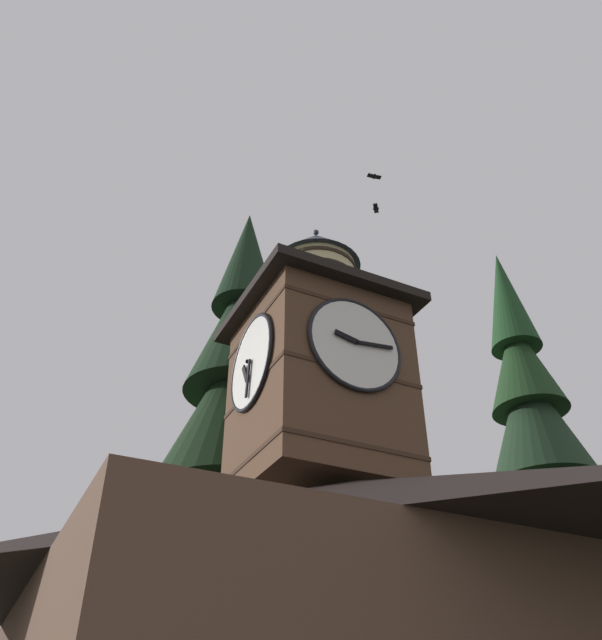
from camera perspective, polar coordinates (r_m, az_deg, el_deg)
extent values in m
pyramid|color=black|center=(13.00, 3.52, -19.54)|extent=(11.52, 12.38, 2.63)
cube|color=brown|center=(15.16, 1.60, -7.29)|extent=(3.39, 3.39, 4.54)
cube|color=#3C291C|center=(14.45, 1.71, -13.38)|extent=(3.43, 3.43, 0.10)
cube|color=#3C291C|center=(15.15, 1.60, -7.36)|extent=(3.43, 3.43, 0.10)
cube|color=#3C291C|center=(16.00, 1.51, -1.93)|extent=(3.43, 3.43, 0.10)
cylinder|color=white|center=(14.17, 4.79, -2.15)|extent=(2.26, 0.10, 2.26)
torus|color=black|center=(14.15, 4.84, -2.10)|extent=(2.36, 0.10, 2.36)
cube|color=black|center=(14.01, 4.01, -1.49)|extent=(0.58, 0.04, 0.23)
cube|color=black|center=(14.34, 6.57, -2.21)|extent=(0.93, 0.04, 0.18)
sphere|color=black|center=(14.09, 5.02, -1.93)|extent=(0.10, 0.10, 0.10)
cylinder|color=white|center=(14.83, -4.36, -3.77)|extent=(0.10, 2.26, 2.26)
torus|color=black|center=(14.82, -4.44, -3.75)|extent=(0.10, 2.36, 2.36)
cube|color=black|center=(14.79, -4.96, -4.74)|extent=(0.04, 0.38, 0.55)
cube|color=black|center=(14.53, -4.72, -5.14)|extent=(0.04, 0.18, 0.93)
sphere|color=black|center=(14.80, -4.75, -3.67)|extent=(0.10, 0.10, 0.10)
cube|color=black|center=(16.39, 1.47, 0.18)|extent=(4.09, 4.09, 0.25)
cylinder|color=#D1BC84|center=(16.91, 1.42, 2.64)|extent=(2.07, 2.07, 1.52)
cylinder|color=#2D2319|center=(16.58, 1.45, 1.07)|extent=(2.13, 2.13, 0.10)
cylinder|color=#2D2319|center=(16.80, 1.43, 2.13)|extent=(2.13, 2.13, 0.10)
cylinder|color=#2D2319|center=(17.03, 1.42, 3.15)|extent=(2.13, 2.13, 0.10)
cylinder|color=#2D2319|center=(17.26, 1.40, 4.15)|extent=(2.13, 2.13, 0.10)
cone|color=#2D3847|center=(17.76, 1.36, 6.10)|extent=(2.37, 2.37, 1.18)
sphere|color=#2D3847|center=(18.22, 1.33, 7.75)|extent=(0.16, 0.16, 0.16)
cone|color=black|center=(17.92, -6.25, -17.77)|extent=(5.79, 5.79, 4.58)
cone|color=black|center=(19.20, -5.61, -7.82)|extent=(4.57, 4.57, 5.26)
cone|color=black|center=(20.60, -5.18, -0.89)|extent=(3.35, 3.35, 4.57)
cone|color=black|center=(22.35, -4.79, 5.38)|extent=(2.13, 2.13, 4.17)
cone|color=#163A1D|center=(21.99, 22.50, -20.04)|extent=(5.01, 5.01, 4.58)
cone|color=#1C3D1C|center=(22.60, 21.17, -14.36)|extent=(4.21, 4.21, 4.18)
cone|color=#1C321E|center=(23.58, 19.80, -8.23)|extent=(3.42, 3.42, 4.51)
cone|color=#1C381B|center=(24.57, 18.81, -3.60)|extent=(2.62, 2.62, 3.87)
cone|color=#1C3F1F|center=(26.07, 17.66, 1.75)|extent=(1.83, 1.83, 4.48)
sphere|color=silver|center=(51.66, -1.79, -25.41)|extent=(1.47, 1.47, 1.47)
ellipsoid|color=black|center=(22.90, 6.49, 12.50)|extent=(0.16, 0.24, 0.12)
cube|color=black|center=(22.94, 6.78, 12.43)|extent=(0.27, 0.20, 0.05)
cube|color=black|center=(22.87, 6.19, 12.56)|extent=(0.27, 0.20, 0.05)
ellipsoid|color=black|center=(24.94, 6.64, 9.74)|extent=(0.27, 0.25, 0.13)
cube|color=black|center=(24.85, 6.60, 9.94)|extent=(0.29, 0.30, 0.09)
cube|color=black|center=(25.03, 6.67, 9.54)|extent=(0.29, 0.30, 0.09)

